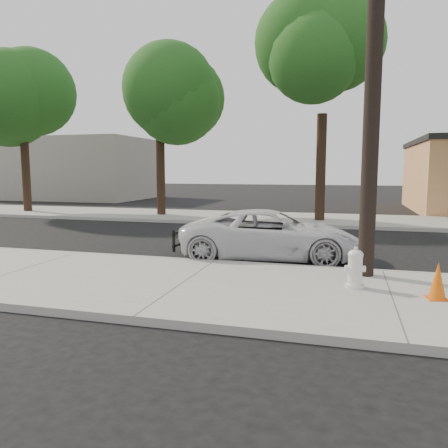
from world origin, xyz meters
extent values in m
plane|color=black|center=(0.00, 0.00, 0.00)|extent=(120.00, 120.00, 0.00)
cube|color=gray|center=(0.00, -4.30, 0.07)|extent=(90.00, 4.40, 0.15)
cube|color=gray|center=(0.00, 8.50, 0.07)|extent=(90.00, 5.00, 0.15)
cube|color=#9E9B93|center=(0.00, -2.10, 0.07)|extent=(90.00, 0.12, 0.16)
cube|color=gray|center=(-20.00, 20.00, 2.50)|extent=(14.00, 8.00, 5.00)
cylinder|color=black|center=(3.60, -2.70, 4.65)|extent=(0.34, 0.34, 9.00)
cylinder|color=black|center=(-14.00, 8.00, 2.40)|extent=(0.44, 0.44, 4.50)
sphere|color=#214915|center=(-14.00, 8.00, 6.15)|extent=(4.50, 4.50, 4.50)
sphere|color=#214915|center=(-13.40, 7.55, 7.35)|extent=(3.60, 3.60, 3.60)
cylinder|color=black|center=(-6.00, 8.20, 2.28)|extent=(0.44, 0.44, 4.25)
sphere|color=#214915|center=(-6.00, 8.20, 5.80)|extent=(4.20, 4.20, 4.20)
sphere|color=#214915|center=(-5.44, 7.78, 6.92)|extent=(3.36, 3.36, 3.36)
cylinder|color=black|center=(2.00, 7.80, 2.53)|extent=(0.44, 0.44, 4.75)
sphere|color=#214915|center=(2.00, 7.80, 6.50)|extent=(4.80, 4.80, 4.80)
sphere|color=#214915|center=(2.64, 7.32, 7.78)|extent=(3.84, 3.84, 3.84)
imported|color=silver|center=(1.21, -0.83, 0.67)|extent=(5.06, 2.75, 1.35)
cylinder|color=silver|center=(3.36, -3.81, 0.18)|extent=(0.36, 0.36, 0.07)
cylinder|color=silver|center=(3.36, -3.81, 0.46)|extent=(0.27, 0.27, 0.62)
ellipsoid|color=silver|center=(3.36, -3.81, 0.80)|extent=(0.29, 0.29, 0.21)
cylinder|color=silver|center=(3.36, -3.81, 0.52)|extent=(0.40, 0.19, 0.12)
cylinder|color=silver|center=(3.36, -3.81, 0.52)|extent=(0.19, 0.23, 0.16)
cube|color=#DD5A0B|center=(4.75, -4.21, 0.16)|extent=(0.39, 0.39, 0.02)
cone|color=#DD5A0B|center=(4.75, -4.21, 0.48)|extent=(0.35, 0.35, 0.66)
camera|label=1|loc=(3.14, -12.46, 2.42)|focal=35.00mm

